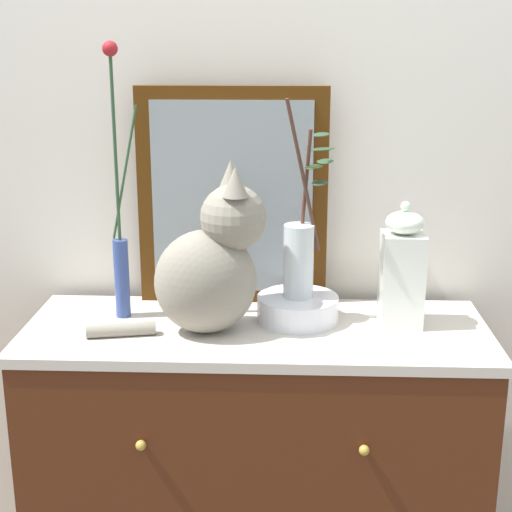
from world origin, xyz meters
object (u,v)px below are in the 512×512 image
object	(u,v)px
vase_slim_green	(120,238)
vase_glass_clear	(300,251)
bowl_porcelain	(298,308)
cat_sitting	(212,264)
jar_lidded_porcelain	(402,270)
sideboard	(256,490)
mirror_leaning	(232,197)

from	to	relation	value
vase_slim_green	vase_glass_clear	xyz separation A→B (m)	(0.44, -0.01, -0.02)
bowl_porcelain	cat_sitting	bearing A→B (deg)	-158.63
bowl_porcelain	vase_glass_clear	size ratio (longest dim) A/B	0.42
cat_sitting	jar_lidded_porcelain	bearing A→B (deg)	8.11
sideboard	bowl_porcelain	world-z (taller)	bowl_porcelain
cat_sitting	bowl_porcelain	distance (m)	0.26
mirror_leaning	bowl_porcelain	world-z (taller)	mirror_leaning
mirror_leaning	vase_slim_green	world-z (taller)	vase_slim_green
mirror_leaning	bowl_porcelain	distance (m)	0.33
jar_lidded_porcelain	vase_glass_clear	bearing A→B (deg)	176.80
sideboard	vase_glass_clear	size ratio (longest dim) A/B	2.33
sideboard	jar_lidded_porcelain	size ratio (longest dim) A/B	3.67
sideboard	mirror_leaning	world-z (taller)	mirror_leaning
vase_glass_clear	jar_lidded_porcelain	distance (m)	0.25
cat_sitting	jar_lidded_porcelain	world-z (taller)	cat_sitting
mirror_leaning	bowl_porcelain	xyz separation A→B (m)	(0.17, -0.14, -0.25)
mirror_leaning	vase_glass_clear	world-z (taller)	mirror_leaning
sideboard	vase_glass_clear	bearing A→B (deg)	25.81
mirror_leaning	cat_sitting	bearing A→B (deg)	-98.54
cat_sitting	vase_slim_green	xyz separation A→B (m)	(-0.23, 0.09, 0.04)
bowl_porcelain	sideboard	bearing A→B (deg)	-152.78
vase_slim_green	jar_lidded_porcelain	size ratio (longest dim) A/B	2.18
mirror_leaning	jar_lidded_porcelain	world-z (taller)	mirror_leaning
vase_glass_clear	sideboard	bearing A→B (deg)	-154.19
cat_sitting	jar_lidded_porcelain	size ratio (longest dim) A/B	1.37
vase_glass_clear	jar_lidded_porcelain	xyz separation A→B (m)	(0.24, -0.01, -0.04)
mirror_leaning	cat_sitting	distance (m)	0.25
sideboard	vase_slim_green	xyz separation A→B (m)	(-0.34, 0.06, 0.66)
bowl_porcelain	vase_glass_clear	world-z (taller)	vase_glass_clear
sideboard	cat_sitting	distance (m)	0.63
sideboard	cat_sitting	xyz separation A→B (m)	(-0.10, -0.03, 0.62)
sideboard	mirror_leaning	bearing A→B (deg)	109.68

